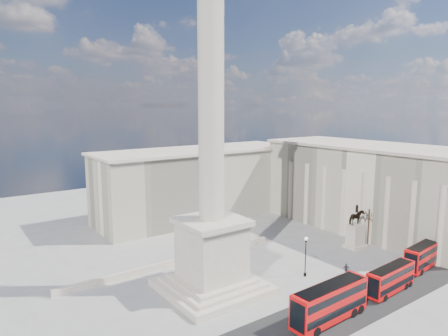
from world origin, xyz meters
TOP-DOWN VIEW (x-y plane):
  - ground at (0.00, 0.00)m, footprint 180.00×180.00m
  - asphalt_road at (5.00, -10.00)m, footprint 120.00×9.00m
  - nelsons_column at (0.00, 5.00)m, footprint 14.00×14.00m
  - balustrade_wall at (0.00, 16.00)m, footprint 40.00×0.60m
  - building_east at (45.00, 10.00)m, footprint 19.00×46.00m
  - building_northeast at (20.00, 40.00)m, footprint 51.00×17.00m
  - red_bus_b at (7.13, -10.99)m, footprint 12.00×3.11m
  - red_bus_c at (20.65, -10.91)m, footprint 9.80×2.79m
  - red_bus_d at (33.35, -9.09)m, footprint 10.49×3.37m
  - victorian_lamp at (14.61, 0.16)m, footprint 0.56×0.56m
  - equestrian_statue at (32.31, 3.75)m, footprint 4.05×3.04m
  - bare_tree_near at (39.55, -0.92)m, footprint 2.01×2.01m
  - bare_tree_mid at (35.88, 3.45)m, footprint 1.94×1.94m
  - bare_tree_far at (37.73, 10.20)m, footprint 1.78×1.78m
  - pedestrian_walking at (14.02, -6.50)m, footprint 0.73×0.51m
  - pedestrian_standing at (32.48, -6.50)m, footprint 1.07×0.90m
  - pedestrian_crossing at (20.44, -3.27)m, footprint 1.11×1.10m

SIDE VIEW (x-z plane):
  - ground at x=0.00m, z-range 0.00..0.00m
  - asphalt_road at x=5.00m, z-range 0.00..0.01m
  - balustrade_wall at x=0.00m, z-range 0.00..1.10m
  - pedestrian_crossing at x=20.44m, z-range 0.00..1.88m
  - pedestrian_walking at x=14.02m, z-range 0.00..1.91m
  - pedestrian_standing at x=32.48m, z-range 0.00..1.94m
  - red_bus_c at x=20.65m, z-range 0.10..4.03m
  - red_bus_d at x=33.35m, z-range 0.10..4.28m
  - red_bus_b at x=7.13m, z-range 0.12..4.96m
  - equestrian_statue at x=32.31m, z-range -1.28..7.14m
  - victorian_lamp at x=14.61m, z-range 0.58..7.07m
  - bare_tree_far at x=37.73m, z-range 2.09..9.34m
  - bare_tree_mid at x=35.88m, z-range 2.12..9.46m
  - bare_tree_near at x=39.55m, z-range 2.53..11.32m
  - building_northeast at x=20.00m, z-range 0.02..16.62m
  - building_east at x=45.00m, z-range 0.02..18.62m
  - nelsons_column at x=0.00m, z-range -12.01..37.84m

